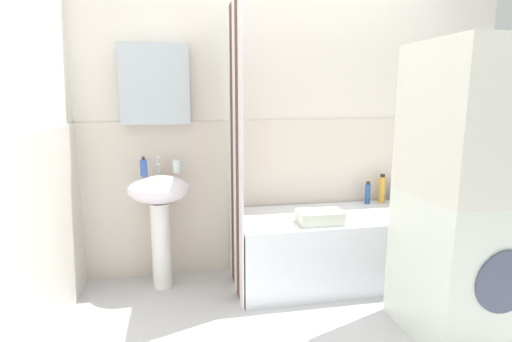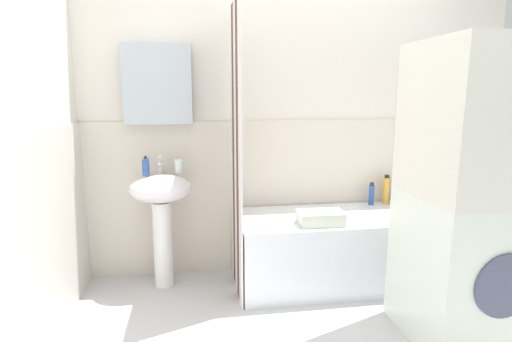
# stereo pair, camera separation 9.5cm
# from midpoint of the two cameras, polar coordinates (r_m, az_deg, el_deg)

# --- Properties ---
(wall_back_tiled) EXTENTS (3.60, 0.18, 2.40)m
(wall_back_tiled) POSITION_cam_midpoint_polar(r_m,az_deg,el_deg) (3.17, 2.01, 6.13)
(wall_back_tiled) COLOR silver
(wall_back_tiled) RESTS_ON ground_plane
(wall_left_tiled) EXTENTS (0.07, 1.81, 2.40)m
(wall_left_tiled) POSITION_cam_midpoint_polar(r_m,az_deg,el_deg) (2.32, -31.12, 2.42)
(wall_left_tiled) COLOR silver
(wall_left_tiled) RESTS_ON ground_plane
(sink) EXTENTS (0.44, 0.34, 0.84)m
(sink) POSITION_cam_midpoint_polar(r_m,az_deg,el_deg) (2.96, -14.45, -4.87)
(sink) COLOR white
(sink) RESTS_ON ground_plane
(faucet) EXTENTS (0.03, 0.12, 0.12)m
(faucet) POSITION_cam_midpoint_polar(r_m,az_deg,el_deg) (2.98, -14.62, 0.83)
(faucet) COLOR silver
(faucet) RESTS_ON sink
(soap_dispenser) EXTENTS (0.05, 0.05, 0.14)m
(soap_dispenser) POSITION_cam_midpoint_polar(r_m,az_deg,el_deg) (2.89, -16.57, 0.47)
(soap_dispenser) COLOR #3354A4
(soap_dispenser) RESTS_ON sink
(toothbrush_cup) EXTENTS (0.06, 0.06, 0.09)m
(toothbrush_cup) POSITION_cam_midpoint_polar(r_m,az_deg,el_deg) (2.97, -12.08, 0.64)
(toothbrush_cup) COLOR silver
(toothbrush_cup) RESTS_ON sink
(bathtub) EXTENTS (1.46, 0.64, 0.52)m
(bathtub) POSITION_cam_midpoint_polar(r_m,az_deg,el_deg) (3.13, 10.12, -10.65)
(bathtub) COLOR white
(bathtub) RESTS_ON ground_plane
(shower_curtain) EXTENTS (0.01, 0.64, 2.00)m
(shower_curtain) POSITION_cam_midpoint_polar(r_m,az_deg,el_deg) (2.76, -3.97, 2.55)
(shower_curtain) COLOR white
(shower_curtain) RESTS_ON ground_plane
(lotion_bottle) EXTENTS (0.07, 0.07, 0.17)m
(lotion_bottle) POSITION_cam_midpoint_polar(r_m,az_deg,el_deg) (3.52, 18.40, -2.87)
(lotion_bottle) COLOR #252F28
(lotion_bottle) RESTS_ON bathtub
(conditioner_bottle) EXTENTS (0.05, 0.05, 0.24)m
(conditioner_bottle) POSITION_cam_midpoint_polar(r_m,az_deg,el_deg) (3.44, 16.69, -2.48)
(conditioner_bottle) COLOR gold
(conditioner_bottle) RESTS_ON bathtub
(body_wash_bottle) EXTENTS (0.04, 0.04, 0.18)m
(body_wash_bottle) POSITION_cam_midpoint_polar(r_m,az_deg,el_deg) (3.38, 14.79, -3.08)
(body_wash_bottle) COLOR #2D529E
(body_wash_bottle) RESTS_ON bathtub
(towel_folded) EXTENTS (0.31, 0.20, 0.09)m
(towel_folded) POSITION_cam_midpoint_polar(r_m,az_deg,el_deg) (2.81, 8.10, -6.51)
(towel_folded) COLOR silver
(towel_folded) RESTS_ON bathtub
(washer_dryer_stack) EXTENTS (0.62, 0.62, 1.68)m
(washer_dryer_stack) POSITION_cam_midpoint_polar(r_m,az_deg,el_deg) (2.54, 27.10, -3.07)
(washer_dryer_stack) COLOR white
(washer_dryer_stack) RESTS_ON ground_plane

